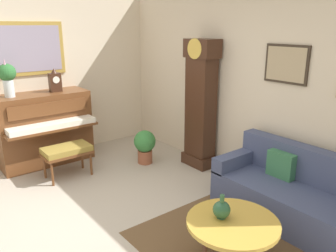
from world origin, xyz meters
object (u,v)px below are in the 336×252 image
at_px(flower_vase, 7,76).
at_px(potted_plant, 145,145).
at_px(mantel_clock, 55,81).
at_px(piano, 45,128).
at_px(piano_bench, 67,151).
at_px(couch, 297,196).
at_px(green_jug, 222,209).
at_px(coffee_table, 233,224).
at_px(grandfather_clock, 201,108).

xyz_separation_m(flower_vase, potted_plant, (1.04, 1.73, -1.16)).
xyz_separation_m(mantel_clock, potted_plant, (1.04, 1.02, -1.02)).
height_order(piano, piano_bench, piano).
bearing_deg(potted_plant, piano_bench, -102.97).
relative_size(couch, green_jug, 7.92).
bearing_deg(potted_plant, couch, 9.40).
bearing_deg(piano_bench, coffee_table, 9.49).
bearing_deg(couch, green_jug, -93.31).
distance_m(piano_bench, couch, 3.24).
bearing_deg(coffee_table, mantel_clock, -175.57).
distance_m(mantel_clock, potted_plant, 1.78).
height_order(mantel_clock, potted_plant, mantel_clock).
distance_m(coffee_table, potted_plant, 2.66).
bearing_deg(piano, coffee_table, 8.28).
xyz_separation_m(coffee_table, mantel_clock, (-3.60, -0.28, 0.92)).
xyz_separation_m(grandfather_clock, potted_plant, (-0.61, -0.66, -0.64)).
relative_size(piano_bench, flower_vase, 1.21).
distance_m(piano, coffee_table, 3.64).
bearing_deg(coffee_table, green_jug, -157.07).
xyz_separation_m(piano_bench, green_jug, (2.73, 0.43, 0.13)).
bearing_deg(piano, green_jug, 7.80).
xyz_separation_m(piano_bench, grandfather_clock, (0.89, 1.88, 0.56)).
height_order(couch, mantel_clock, mantel_clock).
bearing_deg(coffee_table, couch, 91.88).
distance_m(grandfather_clock, flower_vase, 2.95).
bearing_deg(piano_bench, mantel_clock, 165.60).
relative_size(piano_bench, green_jug, 2.92).
relative_size(piano_bench, couch, 0.37).
height_order(piano, potted_plant, piano).
distance_m(grandfather_clock, potted_plant, 1.11).
height_order(piano_bench, potted_plant, potted_plant).
xyz_separation_m(coffee_table, green_jug, (-0.11, -0.05, 0.12)).
distance_m(piano_bench, mantel_clock, 1.22).
height_order(couch, flower_vase, flower_vase).
height_order(piano, green_jug, piano).
bearing_deg(grandfather_clock, couch, -7.29).
bearing_deg(flower_vase, mantel_clock, 89.96).
distance_m(piano, grandfather_clock, 2.57).
bearing_deg(coffee_table, potted_plant, 163.80).
relative_size(grandfather_clock, green_jug, 8.46).
bearing_deg(grandfather_clock, coffee_table, -35.80).
relative_size(mantel_clock, potted_plant, 0.68).
distance_m(grandfather_clock, green_jug, 2.38).
bearing_deg(potted_plant, coffee_table, -16.20).
bearing_deg(flower_vase, couch, 31.05).
relative_size(coffee_table, green_jug, 3.67).
xyz_separation_m(green_jug, potted_plant, (-2.45, 0.79, -0.22)).
xyz_separation_m(piano, mantel_clock, (0.00, 0.25, 0.75)).
relative_size(piano, green_jug, 6.00).
bearing_deg(flower_vase, piano, 90.15).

